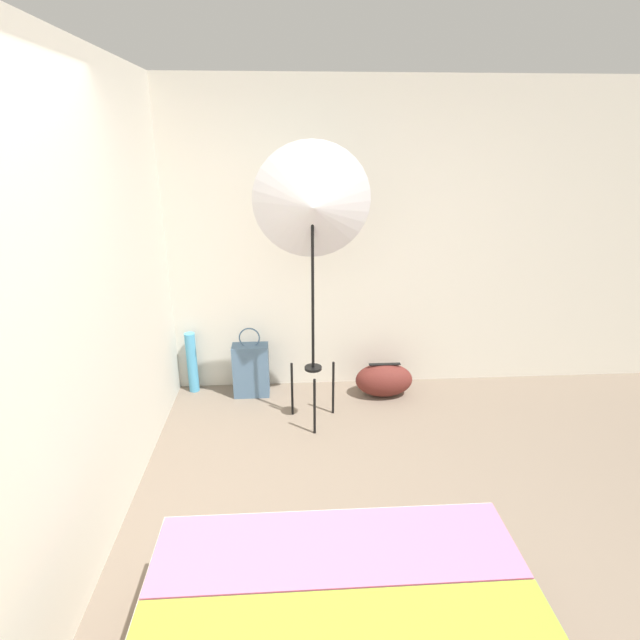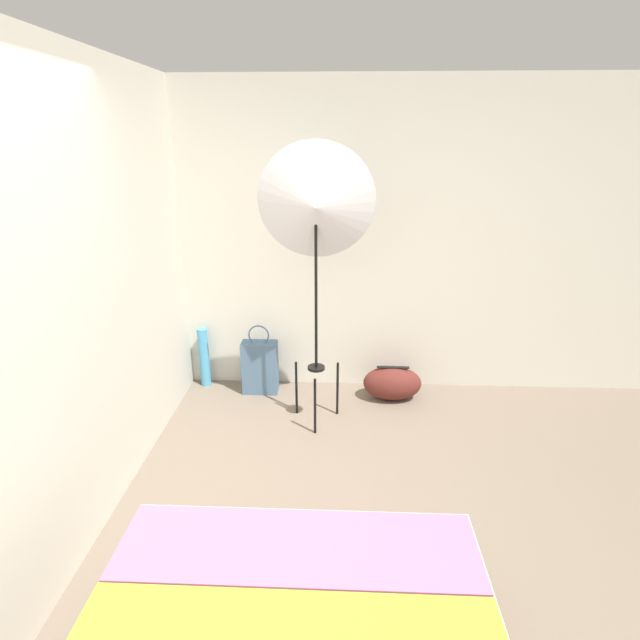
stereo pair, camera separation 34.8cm
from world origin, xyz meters
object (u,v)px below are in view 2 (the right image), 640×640
duffel_bag (392,383)px  paper_roll (204,357)px  photo_umbrella (316,206)px  tote_bag (260,367)px

duffel_bag → paper_roll: paper_roll is taller
photo_umbrella → paper_roll: size_ratio=3.87×
photo_umbrella → duffel_bag: photo_umbrella is taller
photo_umbrella → paper_roll: (-1.04, 0.56, -1.41)m
tote_bag → duffel_bag: 1.16m
photo_umbrella → paper_roll: 1.84m
photo_umbrella → tote_bag: 1.61m
paper_roll → photo_umbrella: bearing=-28.3°
photo_umbrella → tote_bag: photo_umbrella is taller
tote_bag → duffel_bag: (1.16, -0.08, -0.09)m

